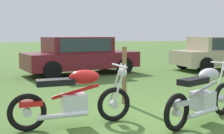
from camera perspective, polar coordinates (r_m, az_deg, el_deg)
ground_plane at (r=4.97m, az=5.56°, el=-11.32°), size 120.00×120.00×0.00m
motorcycle_red at (r=4.78m, az=-7.53°, el=-6.12°), size 2.07×0.68×1.02m
motorcycle_silver at (r=5.20m, az=17.77°, el=-5.36°), size 1.86×1.15×1.02m
car_burgundy at (r=11.04m, az=-6.51°, el=2.70°), size 4.63×2.90×1.43m
car_beige at (r=13.28m, az=21.02°, el=2.93°), size 4.46×2.09×1.43m
fence_post_wooden at (r=6.25m, az=2.48°, el=-1.68°), size 0.10×0.10×1.26m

